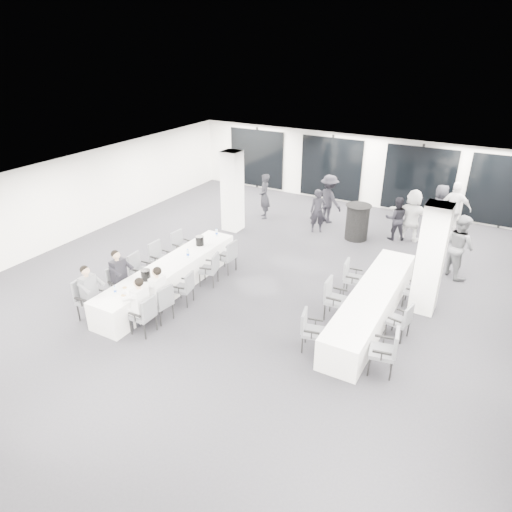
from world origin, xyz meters
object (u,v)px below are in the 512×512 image
Objects in this scene: banquet_table_main at (170,277)px; standing_guest_e at (440,206)px; banquet_table_side at (372,305)px; chair_main_right_fourth at (211,267)px; standing_guest_d at (454,205)px; ice_bucket_far at (200,241)px; standing_guest_b at (396,216)px; chair_main_right_far at (228,255)px; chair_main_left_far at (181,245)px; chair_side_right_mid at (402,320)px; standing_guest_a at (318,208)px; standing_guest_g at (264,193)px; chair_side_right_near at (387,349)px; chair_main_left_near at (87,296)px; standing_guest_c at (329,196)px; chair_main_right_mid at (186,286)px; chair_main_left_fourth at (159,256)px; chair_side_left_near at (310,328)px; chair_side_left_mid at (333,296)px; chair_main_right_second at (162,301)px; ice_bucket_near at (146,275)px; standing_guest_f at (413,212)px; cocktail_table at (357,222)px; standing_guest_h at (460,242)px; chair_side_right_far at (417,289)px; chair_main_left_mid at (139,268)px; chair_side_left_far at (351,276)px; chair_main_left_second at (118,282)px; chair_main_right_near at (145,313)px.

standing_guest_e is at bearing 54.49° from banquet_table_main.
chair_main_right_fourth is at bearing -173.16° from banquet_table_side.
standing_guest_d is 8.77m from ice_bucket_far.
banquet_table_main is 2.96× the size of standing_guest_b.
banquet_table_main is 5.12× the size of chair_main_right_far.
chair_main_left_far reaches higher than chair_side_right_mid.
standing_guest_g reaches higher than standing_guest_a.
chair_side_right_near is at bearing 81.15° from standing_guest_d.
banquet_table_main is 4.79× the size of chair_main_left_near.
standing_guest_a is at bearing 116.56° from standing_guest_c.
chair_side_right_near is (6.00, -0.57, 0.21)m from banquet_table_main.
standing_guest_a is (1.07, 6.15, 0.36)m from chair_main_right_mid.
banquet_table_main is at bearing 73.88° from chair_side_right_near.
chair_main_left_fourth is 1.04× the size of chair_side_left_near.
chair_main_right_second is at bearing -60.78° from chair_side_left_mid.
ice_bucket_near is at bearing -88.45° from ice_bucket_far.
ice_bucket_near is (-5.12, -2.22, 0.51)m from banquet_table_side.
standing_guest_a is 0.86× the size of standing_guest_f.
chair_main_left_near is at bearing -117.63° from cocktail_table.
standing_guest_h is (5.78, 5.95, 0.49)m from chair_main_right_second.
cocktail_table reaches higher than chair_side_right_far.
banquet_table_main is at bearing 54.39° from chair_main_right_mid.
chair_side_right_mid is 6.20m from ice_bucket_near.
chair_main_left_mid is at bearing -41.42° from standing_guest_g.
cocktail_table is 1.28× the size of chair_side_left_near.
chair_side_right_far is at bearing 90.48° from chair_side_left_far.
standing_guest_d is at bearing 52.29° from banquet_table_main.
chair_main_left_far is 4.56m from standing_guest_g.
ice_bucket_far is (-0.06, 2.38, 0.00)m from ice_bucket_near.
banquet_table_main is 5.10× the size of chair_main_left_fourth.
chair_main_left_second is at bearing 90.27° from chair_main_right_second.
banquet_table_side is at bearing 72.81° from standing_guest_b.
chair_side_right_near is at bearing 129.22° from standing_guest_h.
chair_side_right_mid is 0.42× the size of standing_guest_d.
chair_main_left_near is 1.08× the size of chair_side_left_far.
chair_main_left_far is 0.97× the size of chair_main_right_far.
chair_side_right_mid is at bearing -10.20° from chair_side_right_near.
chair_main_right_fourth is 3.76m from chair_side_left_near.
standing_guest_g is 7.11× the size of ice_bucket_near.
banquet_table_main is at bearing -138.29° from standing_guest_a.
chair_side_left_near is at bearing 148.98° from standing_guest_e.
standing_guest_a is at bearing -9.50° from chair_main_right_near.
standing_guest_a reaches higher than chair_side_left_far.
chair_main_left_near is 1.18× the size of chair_side_right_far.
cocktail_table is 1.24× the size of chair_main_right_second.
chair_main_left_near is at bearing 8.47° from chair_main_left_second.
chair_main_right_far is (-2.46, -4.21, -0.05)m from cocktail_table.
cocktail_table is 1.36× the size of chair_main_right_mid.
standing_guest_f is (-1.11, 7.18, 0.41)m from chair_side_right_near.
standing_guest_g is (-4.72, 6.65, 0.42)m from chair_side_left_near.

